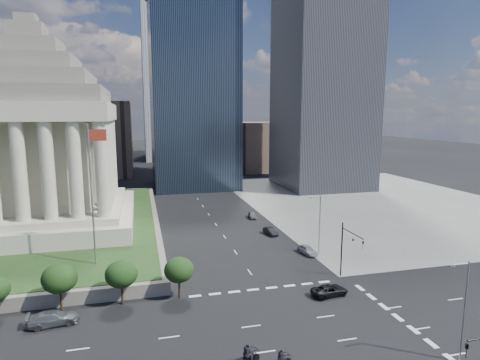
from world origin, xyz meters
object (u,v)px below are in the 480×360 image
object	(u,v)px
street_lamp_north	(319,221)
parked_sedan_mid	(271,231)
war_memorial	(35,124)
suv_grey	(53,318)
traffic_signal_ne	(348,245)
motorcycle_trail	(280,359)
parked_sedan_far	(252,215)
flagpole	(93,187)
pickup_truck	(330,290)
motorcycle_lead	(247,355)
parked_sedan_near	(307,250)
street_lamp_south	(463,306)

from	to	relation	value
street_lamp_north	parked_sedan_mid	distance (m)	13.87
war_memorial	suv_grey	bearing A→B (deg)	-76.86
traffic_signal_ne	motorcycle_trail	xyz separation A→B (m)	(-15.83, -16.30, -4.40)
parked_sedan_far	motorcycle_trail	bearing A→B (deg)	-97.20
war_memorial	parked_sedan_mid	distance (m)	48.94
parked_sedan_far	war_memorial	bearing A→B (deg)	-171.16
war_memorial	motorcycle_trail	xyz separation A→B (m)	(30.67, -50.61, -20.55)
parked_sedan_far	flagpole	bearing A→B (deg)	-133.73
pickup_truck	parked_sedan_mid	world-z (taller)	parked_sedan_mid
motorcycle_lead	motorcycle_trail	world-z (taller)	motorcycle_lead
motorcycle_trail	flagpole	bearing A→B (deg)	114.94
parked_sedan_near	traffic_signal_ne	bearing A→B (deg)	-93.33
street_lamp_south	parked_sedan_far	distance (m)	56.55
traffic_signal_ne	parked_sedan_mid	xyz separation A→B (m)	(-3.50, 23.51, -4.57)
street_lamp_south	suv_grey	world-z (taller)	street_lamp_south
street_lamp_north	motorcycle_trail	distance (m)	32.60
flagpole	suv_grey	size ratio (longest dim) A/B	3.71
street_lamp_north	motorcycle_lead	bearing A→B (deg)	-126.36
parked_sedan_mid	street_lamp_north	bearing A→B (deg)	-79.12
parked_sedan_mid	parked_sedan_far	bearing A→B (deg)	81.35
flagpole	motorcycle_trail	bearing A→B (deg)	-55.19
parked_sedan_far	motorcycle_lead	bearing A→B (deg)	-100.52
motorcycle_trail	pickup_truck	bearing A→B (deg)	38.24
street_lamp_south	motorcycle_lead	world-z (taller)	street_lamp_south
motorcycle_lead	motorcycle_trail	xyz separation A→B (m)	(3.01, -0.90, -0.23)
pickup_truck	motorcycle_trail	xyz separation A→B (m)	(-11.31, -12.61, 0.17)
war_memorial	street_lamp_north	xyz separation A→B (m)	(47.33, -23.00, -15.74)
traffic_signal_ne	parked_sedan_near	world-z (taller)	traffic_signal_ne
street_lamp_south	war_memorial	bearing A→B (deg)	131.23
pickup_truck	motorcycle_trail	distance (m)	16.94
parked_sedan_near	parked_sedan_mid	bearing A→B (deg)	93.38
pickup_truck	parked_sedan_far	world-z (taller)	pickup_truck
suv_grey	parked_sedan_mid	size ratio (longest dim) A/B	1.30
parked_sedan_near	parked_sedan_far	world-z (taller)	parked_sedan_near
parked_sedan_near	parked_sedan_far	distance (m)	25.15
war_memorial	street_lamp_north	size ratio (longest dim) A/B	3.90
traffic_signal_ne	motorcycle_lead	xyz separation A→B (m)	(-18.84, -15.41, -4.17)
motorcycle_lead	parked_sedan_mid	bearing A→B (deg)	50.39
parked_sedan_far	motorcycle_lead	world-z (taller)	motorcycle_lead
flagpole	traffic_signal_ne	world-z (taller)	flagpole
motorcycle_lead	parked_sedan_near	bearing A→B (deg)	38.31
street_lamp_north	parked_sedan_far	world-z (taller)	street_lamp_north
street_lamp_north	suv_grey	size ratio (longest dim) A/B	1.85
parked_sedan_near	motorcycle_lead	size ratio (longest dim) A/B	1.49
parked_sedan_mid	flagpole	bearing A→B (deg)	-165.47
flagpole	street_lamp_south	xyz separation A→B (m)	(35.16, -30.00, -7.45)
motorcycle_trail	motorcycle_lead	bearing A→B (deg)	153.54
war_memorial	street_lamp_south	xyz separation A→B (m)	(47.33, -54.00, -15.74)
war_memorial	motorcycle_lead	bearing A→B (deg)	-60.90
flagpole	parked_sedan_mid	distance (m)	35.77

